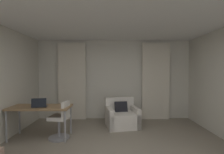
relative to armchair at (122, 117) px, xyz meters
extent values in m
cube|color=beige|center=(-0.21, 0.85, 1.03)|extent=(5.12, 0.06, 2.60)
cube|color=white|center=(-0.21, -2.18, 2.36)|extent=(5.12, 6.12, 0.06)
cube|color=beige|center=(-1.59, 0.72, 0.98)|extent=(0.90, 0.06, 2.50)
cube|color=beige|center=(1.16, 0.72, 0.98)|extent=(0.90, 0.06, 2.50)
cube|color=silver|center=(0.01, -0.04, -0.07)|extent=(1.00, 0.94, 0.41)
cube|color=silver|center=(-0.05, 0.28, 0.33)|extent=(0.88, 0.30, 0.37)
cube|color=silver|center=(0.37, 0.03, 0.00)|extent=(0.27, 0.80, 0.55)
cube|color=silver|center=(-0.36, -0.11, 0.00)|extent=(0.27, 0.80, 0.55)
cube|color=black|center=(-0.02, 0.08, 0.24)|extent=(0.39, 0.27, 0.37)
cube|color=olive|center=(-1.98, -0.81, 0.46)|extent=(1.40, 0.64, 0.04)
cylinder|color=#99999E|center=(-2.63, -0.54, 0.08)|extent=(0.04, 0.04, 0.71)
cylinder|color=#99999E|center=(-1.33, -0.54, 0.08)|extent=(0.04, 0.04, 0.71)
cylinder|color=#99999E|center=(-2.63, -1.08, 0.08)|extent=(0.04, 0.04, 0.71)
cylinder|color=#99999E|center=(-1.33, -1.08, 0.08)|extent=(0.04, 0.04, 0.71)
cylinder|color=gray|center=(-1.53, -0.85, -0.04)|extent=(0.06, 0.06, 0.46)
cylinder|color=gray|center=(-1.53, -0.85, -0.25)|extent=(0.48, 0.48, 0.04)
cube|color=silver|center=(-1.53, -0.85, 0.23)|extent=(0.46, 0.46, 0.08)
cube|color=silver|center=(-1.37, -0.88, 0.44)|extent=(0.12, 0.36, 0.34)
cube|color=#2D2D33|center=(-1.97, -0.86, 0.49)|extent=(0.36, 0.28, 0.02)
cube|color=black|center=(-1.95, -0.97, 0.60)|extent=(0.32, 0.11, 0.20)
camera|label=1|loc=(-0.32, -4.75, 1.32)|focal=26.88mm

